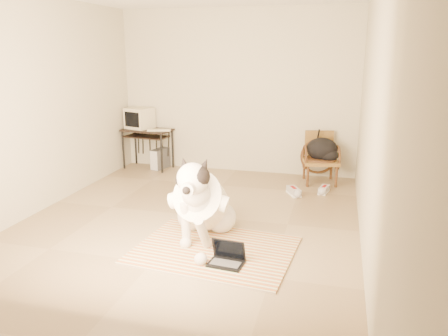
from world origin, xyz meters
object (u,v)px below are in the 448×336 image
at_px(crt_monitor, 139,118).
at_px(pc_tower, 160,159).
at_px(computer_desk, 147,135).
at_px(rattan_chair, 320,158).
at_px(laptop, 227,258).
at_px(dog, 202,204).
at_px(backpack, 323,150).

distance_m(crt_monitor, pc_tower, 0.79).
distance_m(computer_desk, rattan_chair, 2.98).
height_order(laptop, crt_monitor, crt_monitor).
bearing_deg(dog, crt_monitor, 126.66).
xyz_separation_m(laptop, backpack, (0.76, 3.03, 0.45)).
height_order(laptop, backpack, backpack).
xyz_separation_m(laptop, rattan_chair, (0.71, 3.07, 0.32)).
height_order(crt_monitor, backpack, crt_monitor).
height_order(dog, pc_tower, dog).
bearing_deg(laptop, backpack, 75.96).
xyz_separation_m(computer_desk, pc_tower, (0.21, 0.04, -0.42)).
relative_size(pc_tower, backpack, 0.81).
height_order(pc_tower, rattan_chair, rattan_chair).
bearing_deg(pc_tower, dog, -58.54).
xyz_separation_m(laptop, computer_desk, (-2.25, 3.15, 0.52)).
relative_size(rattan_chair, backpack, 1.58).
relative_size(dog, laptop, 4.00).
bearing_deg(dog, backpack, 64.70).
relative_size(computer_desk, rattan_chair, 1.12).
distance_m(computer_desk, crt_monitor, 0.33).
height_order(crt_monitor, pc_tower, crt_monitor).
relative_size(laptop, crt_monitor, 0.72).
bearing_deg(laptop, rattan_chair, 76.88).
distance_m(computer_desk, backpack, 3.02).
xyz_separation_m(crt_monitor, pc_tower, (0.37, -0.03, -0.70)).
bearing_deg(rattan_chair, pc_tower, 177.46).
bearing_deg(crt_monitor, pc_tower, -4.34).
xyz_separation_m(pc_tower, backpack, (2.80, -0.16, 0.35)).
bearing_deg(dog, computer_desk, 125.04).
distance_m(laptop, crt_monitor, 4.10).
height_order(dog, backpack, dog).
bearing_deg(backpack, laptop, -104.04).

